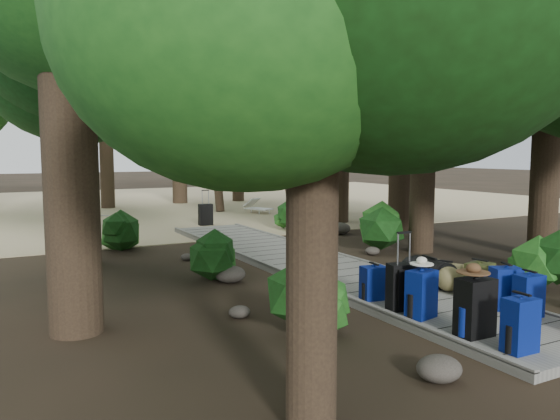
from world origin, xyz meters
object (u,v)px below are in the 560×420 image
backpack_right_b (529,293)px  lone_suitcase_on_sand (206,215)px  backpack_left_d (374,281)px  duffel_right_black (429,272)px  suitcase_on_boardwalk (403,287)px  backpack_left_a (520,322)px  backpack_right_d (479,279)px  duffel_right_khaki (443,275)px  sun_lounger (259,206)px  kayak (85,220)px  backpack_left_b (475,304)px  backpack_right_c (505,286)px  backpack_left_c (421,291)px

backpack_right_b → lone_suitcase_on_sand: (-0.27, 11.67, -0.08)m
backpack_left_d → duffel_right_black: bearing=19.5°
backpack_right_b → suitcase_on_boardwalk: bearing=146.2°
backpack_left_d → duffel_right_black: 1.39m
backpack_left_a → backpack_left_d: size_ratio=1.21×
backpack_left_d → backpack_right_d: bearing=-19.8°
lone_suitcase_on_sand → duffel_right_khaki: bearing=-83.9°
backpack_right_b → lone_suitcase_on_sand: backpack_right_b is taller
backpack_right_d → sun_lounger: backpack_right_d is taller
suitcase_on_boardwalk → kayak: bearing=113.1°
backpack_left_b → backpack_right_c: (1.28, 0.61, -0.06)m
backpack_left_c → suitcase_on_boardwalk: (0.02, 0.39, -0.03)m
backpack_left_b → kayak: 13.99m
backpack_left_c → lone_suitcase_on_sand: bearing=71.3°
lone_suitcase_on_sand → backpack_left_b: bearing=-91.3°
lone_suitcase_on_sand → sun_lounger: (3.09, 2.45, -0.08)m
backpack_left_c → kayak: size_ratio=0.21×
backpack_left_d → backpack_right_b: backpack_right_b is taller
backpack_right_b → sun_lounger: bearing=84.3°
backpack_right_c → sun_lounger: size_ratio=0.40×
backpack_right_d → duffel_right_khaki: (0.07, 0.82, -0.10)m
backpack_right_c → duffel_right_khaki: 1.38m
backpack_left_a → backpack_left_b: backpack_left_b is taller
backpack_left_a → backpack_right_d: bearing=54.1°
suitcase_on_boardwalk → lone_suitcase_on_sand: size_ratio=0.98×
kayak → duffel_right_khaki: bearing=-92.4°
backpack_left_a → kayak: size_ratio=0.20×
lone_suitcase_on_sand → backpack_left_c: bearing=-91.9°
backpack_left_d → sun_lounger: bearing=80.2°
backpack_left_c → suitcase_on_boardwalk: 0.39m
duffel_right_black → sun_lounger: duffel_right_black is taller
backpack_left_d → backpack_right_c: size_ratio=0.84×
duffel_right_black → lone_suitcase_on_sand: bearing=97.6°
duffel_right_black → backpack_left_b: bearing=-115.6°
lone_suitcase_on_sand → kayak: (-3.43, 1.89, -0.17)m
kayak → backpack_left_d: bearing=-99.2°
backpack_left_c → backpack_left_b: bearing=-99.7°
backpack_left_c → backpack_right_b: backpack_left_c is taller
backpack_right_c → sun_lounger: bearing=100.9°
backpack_right_d → backpack_left_b: bearing=-150.2°
backpack_left_d → suitcase_on_boardwalk: bearing=-80.7°
suitcase_on_boardwalk → backpack_left_c: bearing=-80.4°
duffel_right_khaki → kayak: duffel_right_khaki is taller
backpack_left_d → sun_lounger: size_ratio=0.34×
backpack_left_a → duffel_right_khaki: 2.97m
backpack_right_d → duffel_right_black: bearing=82.2°
backpack_right_b → backpack_right_d: 0.95m
backpack_right_d → sun_lounger: size_ratio=0.37×
backpack_left_a → lone_suitcase_on_sand: size_ratio=1.00×
backpack_left_c → suitcase_on_boardwalk: bearing=74.1°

